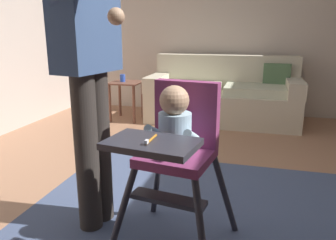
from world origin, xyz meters
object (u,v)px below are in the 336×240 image
Objects in this scene: couch at (224,96)px; side_table at (126,92)px; high_chair at (177,138)px; sippy_cup at (123,78)px; adult_standing at (89,67)px; toy_ball at (167,149)px.

side_table is at bearing -77.07° from couch.
couch is 2.12× the size of high_chair.
couch is 1.38m from sippy_cup.
adult_standing is 2.61m from sippy_cup.
side_table is 0.20m from sippy_cup.
toy_ball is at bearing -55.10° from side_table.
toy_ball is (0.16, 1.10, -0.87)m from adult_standing.
side_table is (-0.94, 1.34, 0.26)m from toy_ball.
adult_standing is 1.41m from toy_ball.
toy_ball is 2.36× the size of sippy_cup.
sippy_cup is at bearing 180.00° from side_table.
high_chair is 9.29× the size of sippy_cup.
couch is at bearing 90.76° from adult_standing.
toy_ball is 0.45× the size of side_table.
high_chair is at bearing -72.69° from toy_ball.
toy_ball is at bearing 92.91° from adult_standing.
high_chair reaches higher than toy_ball.
toy_ball is at bearing -154.10° from high_chair.
side_table is (-1.28, -0.29, 0.05)m from couch.
adult_standing is at bearing -92.38° from high_chair.
sippy_cup reaches higher than toy_ball.
side_table is at bearing 118.73° from adult_standing.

